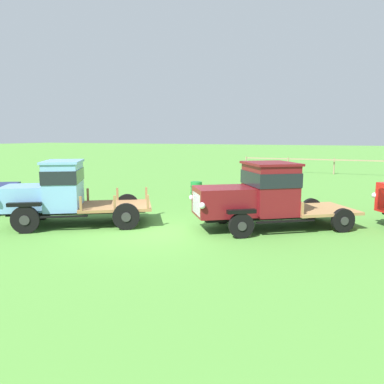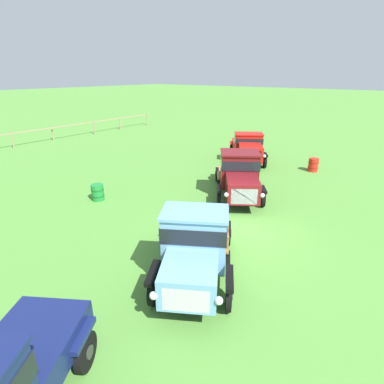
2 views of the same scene
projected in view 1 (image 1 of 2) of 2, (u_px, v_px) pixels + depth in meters
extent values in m
plane|color=#518E38|center=(153.00, 231.00, 12.57)|extent=(240.00, 240.00, 0.00)
cylinder|color=#997F60|center=(246.00, 164.00, 33.35)|extent=(0.12, 0.12, 1.32)
cylinder|color=#997F60|center=(288.00, 165.00, 31.95)|extent=(0.12, 0.12, 1.32)
cylinder|color=#997F60|center=(334.00, 166.00, 30.85)|extent=(0.12, 0.12, 1.32)
cube|color=#997F60|center=(363.00, 161.00, 29.67)|extent=(19.16, 0.08, 0.10)
cylinder|color=black|center=(6.00, 199.00, 16.49)|extent=(0.78, 0.57, 0.83)
cylinder|color=#2D2D2D|center=(7.00, 198.00, 16.57)|extent=(0.26, 0.18, 0.29)
cube|color=#141E51|center=(5.00, 188.00, 16.42)|extent=(0.88, 0.66, 0.12)
cylinder|color=black|center=(25.00, 220.00, 12.16)|extent=(0.85, 0.60, 0.91)
cylinder|color=#2D2D2D|center=(24.00, 220.00, 12.07)|extent=(0.29, 0.19, 0.32)
cylinder|color=black|center=(41.00, 208.00, 14.13)|extent=(0.85, 0.60, 0.91)
cylinder|color=#2D2D2D|center=(41.00, 208.00, 14.22)|extent=(0.29, 0.19, 0.32)
cylinder|color=black|center=(126.00, 217.00, 12.63)|extent=(0.85, 0.60, 0.91)
cylinder|color=#2D2D2D|center=(126.00, 217.00, 12.55)|extent=(0.29, 0.19, 0.32)
cylinder|color=black|center=(127.00, 206.00, 14.61)|extent=(0.85, 0.60, 0.91)
cylinder|color=#2D2D2D|center=(127.00, 205.00, 14.69)|extent=(0.29, 0.19, 0.32)
cube|color=black|center=(80.00, 210.00, 13.36)|extent=(4.55, 3.38, 0.12)
cube|color=#70A3D1|center=(26.00, 198.00, 13.03)|extent=(1.99, 1.97, 0.84)
cube|color=silver|center=(4.00, 199.00, 12.93)|extent=(0.63, 0.98, 0.63)
sphere|color=silver|center=(11.00, 194.00, 13.66)|extent=(0.20, 0.20, 0.20)
cube|color=black|center=(24.00, 204.00, 12.08)|extent=(1.00, 0.72, 0.12)
cube|color=black|center=(40.00, 195.00, 14.06)|extent=(1.00, 0.72, 0.12)
cube|color=#70A3D1|center=(64.00, 186.00, 13.16)|extent=(1.89, 2.10, 1.62)
cube|color=black|center=(63.00, 176.00, 13.11)|extent=(1.95, 2.16, 0.45)
cube|color=#70A3D1|center=(63.00, 162.00, 13.03)|extent=(2.02, 2.23, 0.08)
cube|color=black|center=(63.00, 217.00, 12.34)|extent=(1.42, 0.94, 0.05)
cube|color=black|center=(73.00, 206.00, 14.28)|extent=(1.42, 0.94, 0.05)
cube|color=olive|center=(116.00, 206.00, 13.54)|extent=(3.16, 3.01, 0.10)
cube|color=olive|center=(81.00, 203.00, 12.39)|extent=(0.11, 0.11, 0.48)
cube|color=olive|center=(88.00, 195.00, 14.27)|extent=(0.11, 0.11, 0.48)
cube|color=olive|center=(115.00, 203.00, 12.55)|extent=(0.11, 0.11, 0.48)
cube|color=olive|center=(117.00, 194.00, 14.43)|extent=(0.11, 0.11, 0.48)
cube|color=olive|center=(148.00, 202.00, 12.72)|extent=(0.11, 0.11, 0.48)
cube|color=olive|center=(146.00, 193.00, 14.59)|extent=(0.11, 0.11, 0.48)
cylinder|color=black|center=(241.00, 226.00, 11.60)|extent=(0.75, 0.59, 0.80)
cylinder|color=#2D2D2D|center=(242.00, 226.00, 11.50)|extent=(0.25, 0.18, 0.28)
cylinder|color=black|center=(223.00, 213.00, 13.57)|extent=(0.75, 0.59, 0.80)
cylinder|color=#2D2D2D|center=(222.00, 212.00, 13.66)|extent=(0.25, 0.18, 0.28)
cylinder|color=black|center=(343.00, 220.00, 12.31)|extent=(0.75, 0.59, 0.80)
cylinder|color=#2D2D2D|center=(345.00, 221.00, 12.22)|extent=(0.25, 0.18, 0.28)
cylinder|color=black|center=(311.00, 209.00, 14.28)|extent=(0.75, 0.59, 0.80)
cylinder|color=#2D2D2D|center=(310.00, 208.00, 14.38)|extent=(0.25, 0.18, 0.28)
cube|color=black|center=(274.00, 214.00, 12.89)|extent=(4.81, 3.82, 0.12)
cube|color=maroon|center=(223.00, 201.00, 12.43)|extent=(2.34, 2.23, 0.94)
cube|color=silver|center=(197.00, 204.00, 12.26)|extent=(0.69, 0.95, 0.70)
sphere|color=silver|center=(202.00, 206.00, 11.51)|extent=(0.20, 0.20, 0.20)
sphere|color=silver|center=(192.00, 198.00, 12.98)|extent=(0.20, 0.20, 0.20)
cube|color=black|center=(242.00, 211.00, 11.53)|extent=(0.87, 0.69, 0.12)
cube|color=black|center=(223.00, 200.00, 13.50)|extent=(0.87, 0.69, 0.12)
cube|color=maroon|center=(270.00, 189.00, 12.71)|extent=(2.17, 2.27, 1.66)
cube|color=black|center=(270.00, 178.00, 12.66)|extent=(2.24, 2.34, 0.46)
cube|color=maroon|center=(270.00, 163.00, 12.58)|extent=(2.34, 2.42, 0.08)
cube|color=black|center=(286.00, 221.00, 11.91)|extent=(1.69, 1.24, 0.05)
cube|color=black|center=(261.00, 209.00, 13.84)|extent=(1.69, 1.24, 0.05)
cube|color=#9E7547|center=(317.00, 209.00, 13.20)|extent=(3.04, 3.00, 0.10)
cube|color=#9E7547|center=(289.00, 204.00, 12.94)|extent=(1.17, 1.63, 0.44)
sphere|color=silver|center=(375.00, 195.00, 13.16)|extent=(0.20, 0.20, 0.20)
cylinder|color=#1E7F33|center=(196.00, 189.00, 19.38)|extent=(0.59, 0.59, 0.80)
cylinder|color=#124C1E|center=(196.00, 186.00, 19.36)|extent=(0.62, 0.62, 0.03)
cylinder|color=#124C1E|center=(196.00, 192.00, 19.40)|extent=(0.62, 0.62, 0.03)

